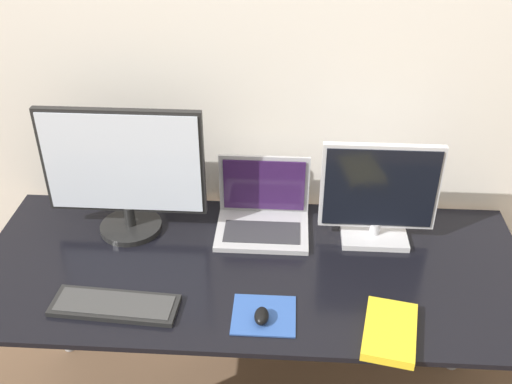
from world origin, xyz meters
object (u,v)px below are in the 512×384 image
Objects in this scene: monitor_left at (124,172)px; keyboard at (115,305)px; laptop at (263,212)px; mouse at (262,316)px; monitor_right at (379,196)px; book at (390,331)px.

monitor_left reaches higher than keyboard.
laptop is 4.65× the size of mouse.
monitor_right is at bearing 49.50° from mouse.
monitor_left is at bearing 180.00° from monitor_right.
monitor_left is 0.99m from book.
monitor_left is 7.90× the size of mouse.
mouse is (0.49, -0.43, -0.21)m from monitor_left.
monitor_right is at bearing -6.79° from laptop.
keyboard is 1.51× the size of book.
monitor_left is at bearing -174.34° from laptop.
monitor_left reaches higher than monitor_right.
laptop is (0.46, 0.05, -0.18)m from monitor_left.
keyboard is 0.44m from mouse.
monitor_right is 1.22× the size of laptop.
mouse is (-0.37, -0.43, -0.15)m from monitor_right.
mouse reaches higher than book.
laptop is 1.25× the size of book.
monitor_right is 0.48m from book.
monitor_left is 0.50m from laptop.
mouse is at bearing -87.51° from laptop.
mouse is at bearing -4.16° from keyboard.
book is at bearing -4.51° from mouse.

